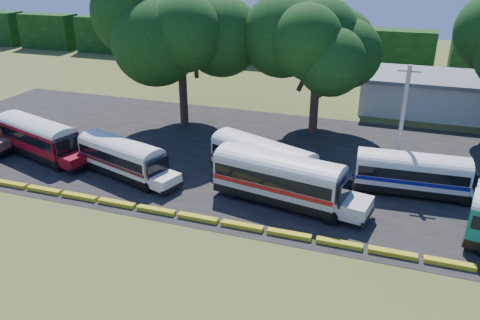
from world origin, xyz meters
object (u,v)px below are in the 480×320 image
(bus_white_red, at_px, (281,177))
(tree_west, at_px, (179,19))
(bus_red, at_px, (39,136))
(bus_cream_west, at_px, (123,156))

(bus_white_red, distance_m, tree_west, 19.74)
(bus_red, distance_m, tree_west, 16.06)
(bus_cream_west, height_order, bus_white_red, bus_white_red)
(bus_cream_west, xyz_separation_m, tree_west, (-0.60, 12.12, 8.58))
(bus_red, relative_size, tree_west, 0.73)
(tree_west, bearing_deg, bus_white_red, -43.55)
(bus_white_red, height_order, tree_west, tree_west)
(bus_white_red, relative_size, tree_west, 0.79)
(bus_cream_west, bearing_deg, tree_west, 110.25)
(bus_cream_west, bearing_deg, bus_white_red, 16.38)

